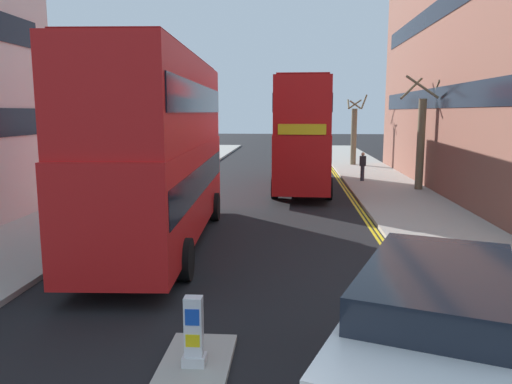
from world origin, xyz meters
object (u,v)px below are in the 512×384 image
pedestrian_far (363,166)px  taxi_minivan (433,355)px  double_decker_bus_oncoming (303,131)px  double_decker_bus_away (160,145)px  keep_left_bollard (194,334)px

pedestrian_far → taxi_minivan: bearing=-95.7°
double_decker_bus_oncoming → double_decker_bus_away: bearing=-111.2°
keep_left_bollard → double_decker_bus_away: double_decker_bus_away is taller
double_decker_bus_away → pedestrian_far: bearing=60.0°
keep_left_bollard → pedestrian_far: size_ratio=0.69×
double_decker_bus_away → taxi_minivan: double_decker_bus_away is taller
double_decker_bus_oncoming → taxi_minivan: bearing=-86.8°
pedestrian_far → double_decker_bus_away: bearing=-120.0°
taxi_minivan → pedestrian_far: taxi_minivan is taller
pedestrian_far → keep_left_bollard: bearing=-104.5°
keep_left_bollard → pedestrian_far: bearing=75.5°
taxi_minivan → pedestrian_far: 22.64m
double_decker_bus_away → taxi_minivan: (5.67, -8.79, -1.96)m
keep_left_bollard → double_decker_bus_oncoming: size_ratio=0.10×
keep_left_bollard → taxi_minivan: taxi_minivan is taller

